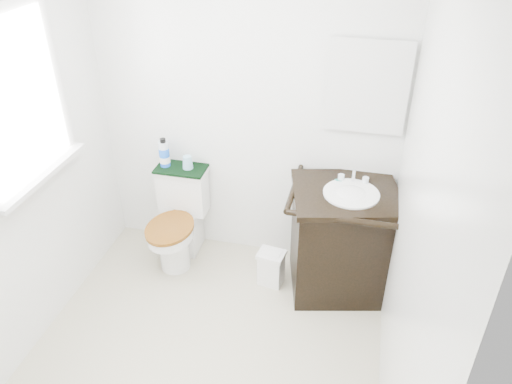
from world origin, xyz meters
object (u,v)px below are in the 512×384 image
at_px(mouthwash_bottle, 164,153).
at_px(cup, 188,162).
at_px(toilet, 180,222).
at_px(vanity, 342,238).
at_px(trash_bin, 271,267).

height_order(mouthwash_bottle, cup, mouthwash_bottle).
distance_m(toilet, mouthwash_bottle, 0.55).
height_order(toilet, vanity, vanity).
bearing_deg(vanity, mouthwash_bottle, 172.02).
relative_size(trash_bin, mouthwash_bottle, 1.25).
xyz_separation_m(toilet, mouthwash_bottle, (-0.13, 0.12, 0.52)).
distance_m(toilet, cup, 0.49).
bearing_deg(vanity, cup, 170.77).
height_order(trash_bin, cup, cup).
distance_m(trash_bin, mouthwash_bottle, 1.17).
relative_size(trash_bin, cup, 2.82).
relative_size(vanity, mouthwash_bottle, 4.09).
bearing_deg(trash_bin, toilet, 167.80).
distance_m(mouthwash_bottle, cup, 0.19).
distance_m(toilet, trash_bin, 0.80).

